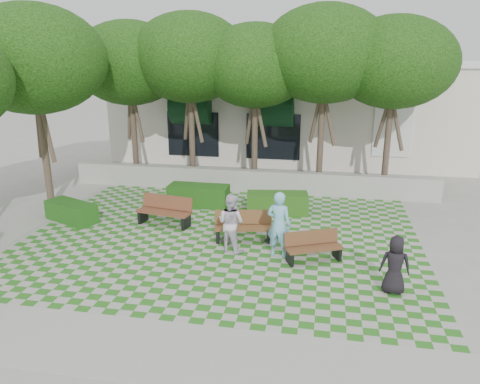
% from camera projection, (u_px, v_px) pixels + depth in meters
% --- Properties ---
extents(ground, '(90.00, 90.00, 0.00)m').
position_uv_depth(ground, '(214.00, 252.00, 13.52)').
color(ground, gray).
rests_on(ground, ground).
extents(lawn, '(12.00, 12.00, 0.00)m').
position_uv_depth(lawn, '(221.00, 239.00, 14.46)').
color(lawn, '#2B721E').
rests_on(lawn, ground).
extents(sidewalk_south, '(16.00, 2.00, 0.01)m').
position_uv_depth(sidewalk_south, '(156.00, 350.00, 9.10)').
color(sidewalk_south, '#9E9B93').
rests_on(sidewalk_south, ground).
extents(sidewalk_west, '(2.00, 12.00, 0.01)m').
position_uv_depth(sidewalk_west, '(13.00, 224.00, 15.73)').
color(sidewalk_west, '#9E9B93').
rests_on(sidewalk_west, ground).
extents(retaining_wall, '(15.00, 0.36, 0.90)m').
position_uv_depth(retaining_wall, '(249.00, 181.00, 19.22)').
color(retaining_wall, '#9E9B93').
rests_on(retaining_wall, ground).
extents(bench_east, '(1.65, 1.13, 0.83)m').
position_uv_depth(bench_east, '(313.00, 247.00, 12.88)').
color(bench_east, '#56341D').
rests_on(bench_east, ground).
extents(bench_mid, '(1.82, 0.90, 0.92)m').
position_uv_depth(bench_mid, '(243.00, 227.00, 14.25)').
color(bench_mid, brown).
rests_on(bench_mid, ground).
extents(bench_west, '(1.92, 0.93, 0.97)m').
position_uv_depth(bench_west, '(165.00, 211.00, 15.54)').
color(bench_west, brown).
rests_on(bench_west, ground).
extents(hedge_midright, '(2.25, 1.17, 0.75)m').
position_uv_depth(hedge_midright, '(277.00, 203.00, 16.63)').
color(hedge_midright, '#214F15').
rests_on(hedge_midright, ground).
extents(hedge_midleft, '(2.24, 0.92, 0.78)m').
position_uv_depth(hedge_midleft, '(199.00, 195.00, 17.49)').
color(hedge_midleft, '#1A4813').
rests_on(hedge_midleft, ground).
extents(hedge_west, '(2.05, 1.45, 0.67)m').
position_uv_depth(hedge_west, '(71.00, 212.00, 15.90)').
color(hedge_west, '#194B14').
rests_on(hedge_west, ground).
extents(person_blue, '(0.78, 0.60, 1.91)m').
position_uv_depth(person_blue, '(279.00, 224.00, 12.99)').
color(person_blue, '#79BDDD').
rests_on(person_blue, ground).
extents(person_dark, '(0.75, 0.53, 1.45)m').
position_uv_depth(person_dark, '(395.00, 265.00, 11.07)').
color(person_dark, black).
rests_on(person_dark, ground).
extents(person_white, '(1.03, 0.93, 1.72)m').
position_uv_depth(person_white, '(231.00, 223.00, 13.39)').
color(person_white, silver).
rests_on(person_white, ground).
extents(tree_row, '(17.70, 13.40, 7.41)m').
position_uv_depth(tree_row, '(201.00, 62.00, 17.95)').
color(tree_row, '#47382B').
rests_on(tree_row, ground).
extents(building, '(18.00, 8.92, 5.15)m').
position_uv_depth(building, '(289.00, 108.00, 25.87)').
color(building, silver).
rests_on(building, ground).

